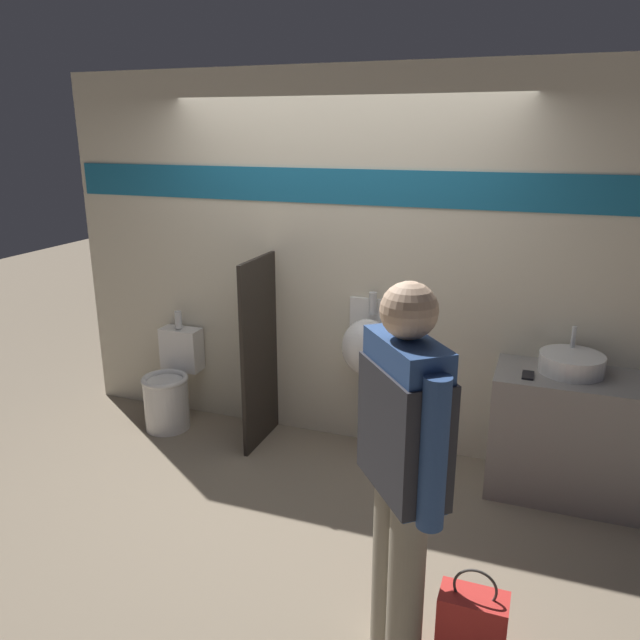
{
  "coord_description": "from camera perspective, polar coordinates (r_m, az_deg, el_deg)",
  "views": [
    {
      "loc": [
        1.39,
        -3.59,
        2.28
      ],
      "look_at": [
        0.0,
        0.17,
        1.05
      ],
      "focal_mm": 35.0,
      "sensor_mm": 36.0,
      "label": 1
    }
  ],
  "objects": [
    {
      "name": "person_in_vest",
      "position": [
        2.63,
        7.58,
        -12.06
      ],
      "size": [
        0.46,
        0.5,
        1.73
      ],
      "rotation": [
        0.0,
        0.0,
        2.24
      ],
      "color": "gray",
      "rests_on": "ground_plane"
    },
    {
      "name": "cell_phone",
      "position": [
        4.07,
        18.48,
        -4.8
      ],
      "size": [
        0.07,
        0.14,
        0.01
      ],
      "color": "black",
      "rests_on": "sink_counter"
    },
    {
      "name": "sink_basin",
      "position": [
        4.2,
        22.01,
        -3.68
      ],
      "size": [
        0.39,
        0.39,
        0.26
      ],
      "color": "white",
      "rests_on": "sink_counter"
    },
    {
      "name": "toilet",
      "position": [
        5.12,
        -13.52,
        -6.05
      ],
      "size": [
        0.36,
        0.53,
        0.9
      ],
      "color": "white",
      "rests_on": "ground_plane"
    },
    {
      "name": "display_wall",
      "position": [
        4.51,
        1.89,
        5.26
      ],
      "size": [
        4.4,
        0.07,
        2.7
      ],
      "color": "beige",
      "rests_on": "ground_plane"
    },
    {
      "name": "shopping_bag",
      "position": [
        3.1,
        13.68,
        -25.84
      ],
      "size": [
        0.29,
        0.16,
        0.51
      ],
      "color": "red",
      "rests_on": "ground_plane"
    },
    {
      "name": "divider_near_counter",
      "position": [
        4.61,
        -5.56,
        -3.0
      ],
      "size": [
        0.03,
        0.56,
        1.42
      ],
      "color": "#28231E",
      "rests_on": "ground_plane"
    },
    {
      "name": "sink_counter",
      "position": [
        4.34,
        21.99,
        -9.83
      ],
      "size": [
        0.99,
        0.52,
        0.82
      ],
      "color": "gray",
      "rests_on": "ground_plane"
    },
    {
      "name": "ground_plane",
      "position": [
        4.48,
        -0.77,
        -13.57
      ],
      "size": [
        16.0,
        16.0,
        0.0
      ],
      "primitive_type": "plane",
      "color": "gray"
    },
    {
      "name": "urinal_near_counter",
      "position": [
        4.42,
        4.41,
        -2.51
      ],
      "size": [
        0.37,
        0.31,
        1.18
      ],
      "color": "silver",
      "rests_on": "ground_plane"
    }
  ]
}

